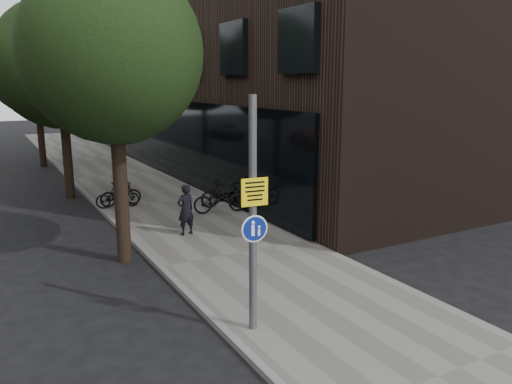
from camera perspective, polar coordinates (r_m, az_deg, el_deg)
ground at (r=10.85m, az=5.45°, el=-12.77°), size 120.00×120.00×0.00m
sidewalk at (r=19.52m, az=-10.75°, el=-1.26°), size 4.50×60.00×0.12m
curb_edge at (r=18.96m, az=-17.21°, el=-1.99°), size 0.15×60.00×0.13m
building_right_dark_brick at (r=33.49m, az=-4.13°, el=19.95°), size 12.00×40.00×18.00m
street_tree_near at (r=13.07m, az=-15.85°, el=14.17°), size 4.40×4.40×7.50m
street_tree_mid at (r=21.42m, az=-21.34°, el=12.97°), size 5.00×5.00×7.80m
street_tree_far at (r=30.35m, az=-23.82°, el=12.37°), size 5.00×5.00×7.80m
signpost at (r=8.86m, az=-0.37°, el=-2.77°), size 0.50×0.14×4.29m
pedestrian at (r=15.03m, az=-8.04°, el=-2.01°), size 0.63×0.48×1.54m
parked_bike_facade_near at (r=17.50m, az=-4.11°, el=-0.77°), size 1.99×1.02×1.00m
parked_bike_facade_far at (r=18.32m, az=-3.76°, el=-0.13°), size 1.75×0.73×1.02m
parked_bike_curb_near at (r=18.89m, az=-15.55°, el=-0.51°), size 1.61×0.76×0.81m
parked_bike_curb_far at (r=19.08m, az=-15.21°, el=-0.20°), size 1.52×0.43×0.91m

